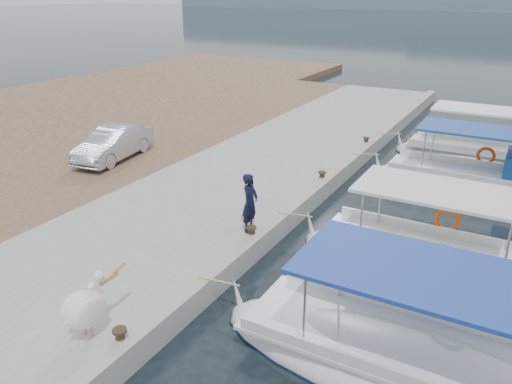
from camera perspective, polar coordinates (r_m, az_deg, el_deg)
ground at (r=12.55m, az=-2.57°, el=-10.36°), size 400.00×400.00×0.00m
concrete_quay at (r=17.65m, az=-2.37°, el=0.57°), size 6.00×40.00×0.50m
quay_curb at (r=16.35m, az=5.96°, el=-0.18°), size 0.44×40.00×0.12m
cobblestone_strip at (r=20.57m, az=-14.36°, el=3.06°), size 4.00×40.00×0.50m
fishing_caique_b at (r=10.40m, az=16.89°, el=-18.53°), size 7.80×2.57×2.83m
fishing_caique_c at (r=13.80m, az=18.59°, el=-7.77°), size 6.68×2.31×2.83m
fishing_caique_d at (r=19.72m, az=23.55°, el=0.84°), size 7.20×2.27×2.83m
fishing_caique_e at (r=23.06m, az=23.37°, el=3.63°), size 6.40×2.24×2.83m
mooring_bollards at (r=13.48m, az=-0.54°, el=-4.50°), size 0.28×20.28×0.33m
pelican at (r=10.27m, az=-18.84°, el=-12.37°), size 0.55×1.55×1.21m
fisherman at (r=13.62m, az=-0.69°, el=-1.25°), size 0.45×0.64×1.67m
parked_car at (r=20.42m, az=-16.01°, el=5.34°), size 1.87×3.96×1.26m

